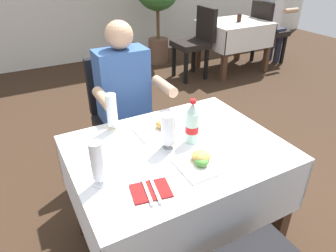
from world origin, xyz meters
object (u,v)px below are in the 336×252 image
(chair_far_diner_seat, at_px, (123,114))
(beer_glass_middle, at_px, (112,112))
(background_table_tumbler, at_px, (239,18))
(background_chair_right, at_px, (267,29))
(background_patron, at_px, (271,18))
(beer_glass_left, at_px, (98,163))
(background_chair_left, at_px, (196,39))
(main_dining_table, at_px, (176,172))
(cola_bottle_primary, at_px, (192,124))
(background_dining_table, at_px, (234,34))
(beer_glass_right, at_px, (168,131))
(plate_near_camera, at_px, (201,161))
(napkin_cutlery_set, at_px, (151,190))
(plate_far_diner, at_px, (158,128))
(seated_diner_far, at_px, (127,101))

(chair_far_diner_seat, height_order, beer_glass_middle, chair_far_diner_seat)
(background_table_tumbler, bearing_deg, background_chair_right, 4.17)
(background_patron, bearing_deg, beer_glass_left, -144.43)
(chair_far_diner_seat, height_order, background_table_tumbler, chair_far_diner_seat)
(background_chair_left, relative_size, background_chair_right, 1.00)
(main_dining_table, xyz_separation_m, cola_bottle_primary, (0.10, 0.01, 0.28))
(background_dining_table, bearing_deg, beer_glass_right, -134.99)
(beer_glass_left, distance_m, beer_glass_middle, 0.49)
(plate_near_camera, bearing_deg, napkin_cutlery_set, -168.68)
(napkin_cutlery_set, distance_m, background_chair_right, 4.32)
(chair_far_diner_seat, height_order, background_dining_table, chair_far_diner_seat)
(background_chair_left, bearing_deg, background_dining_table, -0.00)
(chair_far_diner_seat, relative_size, cola_bottle_primary, 3.81)
(background_dining_table, relative_size, background_chair_left, 0.95)
(background_patron, bearing_deg, cola_bottle_primary, -140.94)
(background_chair_right, bearing_deg, plate_near_camera, -138.97)
(beer_glass_middle, height_order, background_patron, background_patron)
(background_chair_right, height_order, background_table_tumbler, background_chair_right)
(beer_glass_right, relative_size, background_dining_table, 0.22)
(chair_far_diner_seat, xyz_separation_m, plate_far_diner, (-0.01, -0.61, 0.19))
(beer_glass_right, distance_m, background_dining_table, 3.48)
(plate_far_diner, bearing_deg, background_chair_left, 52.30)
(beer_glass_right, bearing_deg, background_dining_table, 45.01)
(main_dining_table, distance_m, background_chair_left, 3.02)
(seated_diner_far, relative_size, background_chair_left, 1.30)
(cola_bottle_primary, bearing_deg, main_dining_table, -173.80)
(beer_glass_left, relative_size, background_chair_right, 0.23)
(background_chair_left, distance_m, background_patron, 1.40)
(chair_far_diner_seat, relative_size, background_dining_table, 1.05)
(beer_glass_middle, distance_m, background_chair_right, 3.94)
(cola_bottle_primary, bearing_deg, background_chair_right, 39.51)
(seated_diner_far, distance_m, napkin_cutlery_set, 1.00)
(main_dining_table, height_order, background_patron, background_patron)
(plate_far_diner, bearing_deg, background_dining_table, 43.06)
(plate_far_diner, bearing_deg, napkin_cutlery_set, -119.99)
(background_patron, bearing_deg, background_table_tumbler, -176.13)
(background_dining_table, height_order, background_chair_right, background_chair_right)
(background_patron, bearing_deg, plate_near_camera, -139.42)
(main_dining_table, xyz_separation_m, plate_near_camera, (0.03, -0.19, 0.19))
(plate_far_diner, bearing_deg, main_dining_table, -87.25)
(napkin_cutlery_set, xyz_separation_m, background_patron, (3.40, 2.71, -0.02))
(beer_glass_left, xyz_separation_m, background_dining_table, (2.86, 2.56, -0.30))
(beer_glass_left, xyz_separation_m, cola_bottle_primary, (0.55, 0.10, -0.01))
(background_table_tumbler, bearing_deg, chair_far_diner_seat, -146.74)
(plate_far_diner, relative_size, background_chair_left, 0.23)
(beer_glass_right, bearing_deg, main_dining_table, -19.10)
(chair_far_diner_seat, bearing_deg, plate_far_diner, -90.94)
(napkin_cutlery_set, bearing_deg, background_chair_left, 53.50)
(plate_near_camera, distance_m, napkin_cutlery_set, 0.31)
(plate_far_diner, distance_m, beer_glass_middle, 0.28)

